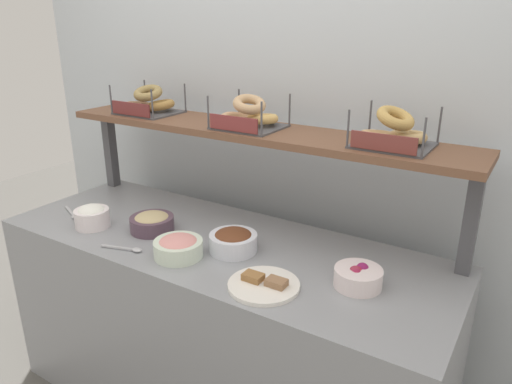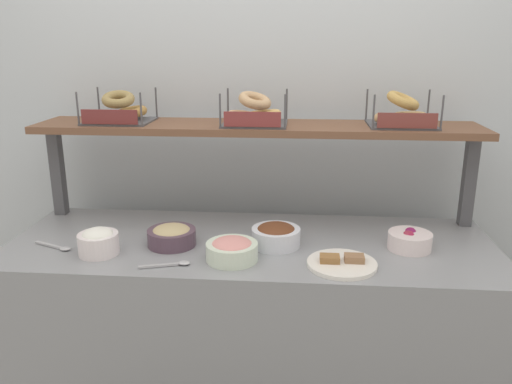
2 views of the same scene
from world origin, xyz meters
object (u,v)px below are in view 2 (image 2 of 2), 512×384
Objects in this scene: bagel_basket_sesame at (402,114)px; bowl_hummus at (172,235)px; serving_plate_white at (342,263)px; bowl_chocolate_spread at (276,235)px; bowl_beet_salad at (410,240)px; bowl_cream_cheese at (98,241)px; bowl_lox_spread at (232,249)px; serving_spoon_by_edge at (58,247)px; serving_spoon_near_plate at (173,264)px; bagel_basket_everything at (118,111)px; bagel_basket_plain at (254,113)px.

bowl_hummus is at bearing -159.91° from bagel_basket_sesame.
serving_plate_white is at bearing -118.58° from bagel_basket_sesame.
bagel_basket_sesame reaches higher than bowl_chocolate_spread.
bowl_chocolate_spread is 0.73m from bagel_basket_sesame.
bowl_cream_cheese is (-1.18, -0.15, 0.01)m from bowl_beet_salad.
bowl_lox_spread reaches higher than bowl_hummus.
serving_spoon_by_edge is at bearing -163.03° from bagel_basket_sesame.
bowl_cream_cheese reaches higher than serving_spoon_near_plate.
bowl_lox_spread is at bearing -1.49° from bowl_cream_cheese.
bowl_lox_spread is 0.83m from bagel_basket_everything.
bowl_cream_cheese is 0.60× the size of serving_plate_white.
bagel_basket_sesame is (1.34, 0.41, 0.47)m from serving_spoon_by_edge.
bagel_basket_sesame is (1.16, 0.44, 0.43)m from bowl_cream_cheese.
bagel_basket_everything reaches higher than serving_plate_white.
bagel_basket_plain is at bearing 37.56° from bowl_cream_cheese.
bagel_basket_sesame is at bearing 20.82° from bowl_cream_cheese.
bowl_lox_spread is 0.70× the size of bagel_basket_sesame.
bowl_beet_salad is at bearing 1.02° from bowl_chocolate_spread.
bowl_chocolate_spread is 0.76× the size of serving_plate_white.
serving_spoon_near_plate is at bearing -161.09° from bowl_lox_spread.
serving_spoon_near_plate is 0.65× the size of bagel_basket_sesame.
serving_spoon_near_plate is at bearing -116.13° from bagel_basket_plain.
bowl_hummus is at bearing 104.53° from serving_spoon_near_plate.
bowl_lox_spread is 1.26× the size of bowl_cream_cheese.
serving_plate_white is (-0.27, -0.18, -0.03)m from bowl_beet_salad.
bowl_beet_salad is 0.52m from bowl_chocolate_spread.
serving_spoon_near_plate is 0.74m from bagel_basket_plain.
bowl_lox_spread is 0.68× the size of bagel_basket_everything.
bowl_beet_salad is 1.36m from serving_spoon_by_edge.
bagel_basket_plain is at bearing 127.83° from serving_plate_white.
bowl_cream_cheese reaches higher than bowl_chocolate_spread.
serving_spoon_by_edge is (-0.48, 0.12, 0.00)m from serving_spoon_near_plate.
bowl_chocolate_spread reaches higher than bowl_lox_spread.
bowl_hummus is (-0.92, -0.04, 0.00)m from bowl_beet_salad.
bagel_basket_sesame is at bearing 61.42° from serving_plate_white.
bowl_chocolate_spread is at bearing 31.71° from serving_spoon_near_plate.
bowl_lox_spread is at bearing -3.84° from serving_spoon_by_edge.
bowl_chocolate_spread is 0.30m from serving_plate_white.
bowl_lox_spread is at bearing -95.79° from bagel_basket_plain.
serving_spoon_near_plate is at bearing -148.60° from bagel_basket_sesame.
serving_plate_white is 1.16m from bagel_basket_everything.
serving_plate_white is 1.41× the size of serving_spoon_near_plate.
serving_spoon_by_edge is (-0.18, 0.03, -0.04)m from bowl_cream_cheese.
bowl_chocolate_spread reaches higher than serving_spoon_by_edge.
bowl_chocolate_spread is 0.42m from serving_spoon_near_plate.
serving_spoon_by_edge is (-0.43, -0.08, -0.03)m from bowl_hummus.
serving_spoon_by_edge is 0.62× the size of bagel_basket_plain.
serving_plate_white is at bearing -2.00° from bowl_cream_cheese.
bagel_basket_everything is at bearing 166.52° from bowl_beet_salad.
bagel_basket_sesame is (-0.01, 0.30, 0.44)m from bowl_beet_salad.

